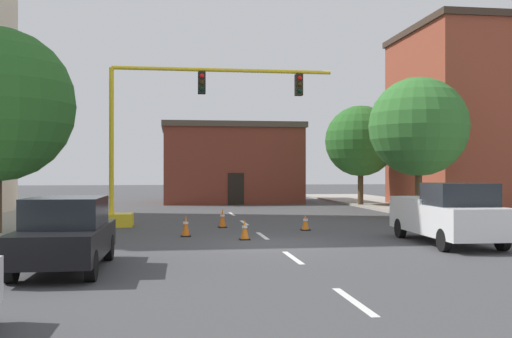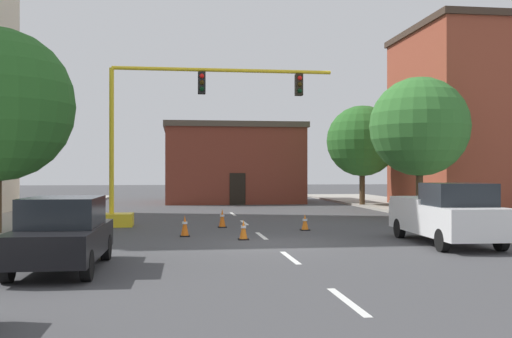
{
  "view_description": "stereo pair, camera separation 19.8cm",
  "coord_description": "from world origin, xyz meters",
  "px_view_note": "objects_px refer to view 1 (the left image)",
  "views": [
    {
      "loc": [
        -3.29,
        -19.01,
        2.38
      ],
      "look_at": [
        0.41,
        7.05,
        2.45
      ],
      "focal_mm": 42.0,
      "sensor_mm": 36.0,
      "label": 1
    },
    {
      "loc": [
        -3.1,
        -19.04,
        2.38
      ],
      "look_at": [
        0.41,
        7.05,
        2.45
      ],
      "focal_mm": 42.0,
      "sensor_mm": 36.0,
      "label": 2
    }
  ],
  "objects_px": {
    "pickup_truck_white": "(448,214)",
    "traffic_cone_roadside_a": "(186,226)",
    "traffic_signal_gantry": "(145,172)",
    "tree_right_far": "(361,141)",
    "traffic_cone_roadside_b": "(245,230)",
    "sedan_black_mid_left": "(66,233)",
    "tree_right_mid": "(418,127)",
    "traffic_cone_roadside_c": "(305,222)",
    "traffic_cone_roadside_d": "(222,218)"
  },
  "relations": [
    {
      "from": "traffic_signal_gantry",
      "to": "traffic_cone_roadside_a",
      "type": "distance_m",
      "value": 4.97
    },
    {
      "from": "traffic_signal_gantry",
      "to": "traffic_cone_roadside_d",
      "type": "xyz_separation_m",
      "value": [
        3.21,
        -1.05,
        -1.94
      ]
    },
    {
      "from": "tree_right_far",
      "to": "traffic_cone_roadside_a",
      "type": "height_order",
      "value": "tree_right_far"
    },
    {
      "from": "pickup_truck_white",
      "to": "traffic_cone_roadside_c",
      "type": "bearing_deg",
      "value": 125.75
    },
    {
      "from": "sedan_black_mid_left",
      "to": "traffic_cone_roadside_b",
      "type": "xyz_separation_m",
      "value": [
        4.99,
        5.6,
        -0.55
      ]
    },
    {
      "from": "tree_right_far",
      "to": "pickup_truck_white",
      "type": "xyz_separation_m",
      "value": [
        -3.5,
        -19.77,
        -3.35
      ]
    },
    {
      "from": "traffic_cone_roadside_a",
      "to": "traffic_cone_roadside_c",
      "type": "relative_size",
      "value": 1.2
    },
    {
      "from": "traffic_signal_gantry",
      "to": "traffic_cone_roadside_a",
      "type": "xyz_separation_m",
      "value": [
        1.61,
        -4.28,
        -1.95
      ]
    },
    {
      "from": "traffic_cone_roadside_d",
      "to": "tree_right_mid",
      "type": "bearing_deg",
      "value": 22.2
    },
    {
      "from": "tree_right_mid",
      "to": "traffic_cone_roadside_c",
      "type": "height_order",
      "value": "tree_right_mid"
    },
    {
      "from": "traffic_signal_gantry",
      "to": "traffic_cone_roadside_b",
      "type": "relative_size",
      "value": 15.15
    },
    {
      "from": "sedan_black_mid_left",
      "to": "pickup_truck_white",
      "type": "bearing_deg",
      "value": 17.2
    },
    {
      "from": "traffic_signal_gantry",
      "to": "tree_right_mid",
      "type": "height_order",
      "value": "tree_right_mid"
    },
    {
      "from": "tree_right_far",
      "to": "pickup_truck_white",
      "type": "height_order",
      "value": "tree_right_far"
    },
    {
      "from": "tree_right_mid",
      "to": "traffic_cone_roadside_c",
      "type": "bearing_deg",
      "value": -140.93
    },
    {
      "from": "pickup_truck_white",
      "to": "traffic_cone_roadside_d",
      "type": "distance_m",
      "value": 9.47
    },
    {
      "from": "traffic_cone_roadside_a",
      "to": "pickup_truck_white",
      "type": "bearing_deg",
      "value": -22.05
    },
    {
      "from": "pickup_truck_white",
      "to": "traffic_cone_roadside_d",
      "type": "height_order",
      "value": "pickup_truck_white"
    },
    {
      "from": "tree_right_far",
      "to": "traffic_cone_roadside_b",
      "type": "bearing_deg",
      "value": -119.17
    },
    {
      "from": "sedan_black_mid_left",
      "to": "traffic_cone_roadside_b",
      "type": "height_order",
      "value": "sedan_black_mid_left"
    },
    {
      "from": "traffic_cone_roadside_b",
      "to": "pickup_truck_white",
      "type": "bearing_deg",
      "value": -18.11
    },
    {
      "from": "tree_right_far",
      "to": "tree_right_mid",
      "type": "distance_m",
      "value": 8.9
    },
    {
      "from": "traffic_cone_roadside_b",
      "to": "traffic_cone_roadside_d",
      "type": "bearing_deg",
      "value": 94.77
    },
    {
      "from": "traffic_signal_gantry",
      "to": "tree_right_mid",
      "type": "bearing_deg",
      "value": 13.24
    },
    {
      "from": "traffic_cone_roadside_a",
      "to": "traffic_cone_roadside_b",
      "type": "distance_m",
      "value": 2.37
    },
    {
      "from": "traffic_signal_gantry",
      "to": "traffic_cone_roadside_d",
      "type": "bearing_deg",
      "value": -18.07
    },
    {
      "from": "traffic_signal_gantry",
      "to": "sedan_black_mid_left",
      "type": "relative_size",
      "value": 2.3
    },
    {
      "from": "sedan_black_mid_left",
      "to": "tree_right_mid",
      "type": "bearing_deg",
      "value": 43.72
    },
    {
      "from": "traffic_cone_roadside_d",
      "to": "tree_right_far",
      "type": "bearing_deg",
      "value": 52.07
    },
    {
      "from": "tree_right_mid",
      "to": "pickup_truck_white",
      "type": "xyz_separation_m",
      "value": [
        -3.69,
        -10.88,
        -3.64
      ]
    },
    {
      "from": "traffic_cone_roadside_c",
      "to": "traffic_cone_roadside_d",
      "type": "height_order",
      "value": "traffic_cone_roadside_d"
    },
    {
      "from": "traffic_cone_roadside_a",
      "to": "traffic_signal_gantry",
      "type": "bearing_deg",
      "value": 110.63
    },
    {
      "from": "traffic_cone_roadside_d",
      "to": "pickup_truck_white",
      "type": "bearing_deg",
      "value": -44.44
    },
    {
      "from": "pickup_truck_white",
      "to": "traffic_cone_roadside_b",
      "type": "distance_m",
      "value": 6.73
    },
    {
      "from": "pickup_truck_white",
      "to": "traffic_cone_roadside_c",
      "type": "relative_size",
      "value": 8.46
    },
    {
      "from": "pickup_truck_white",
      "to": "traffic_cone_roadside_a",
      "type": "distance_m",
      "value": 9.03
    },
    {
      "from": "sedan_black_mid_left",
      "to": "traffic_cone_roadside_c",
      "type": "relative_size",
      "value": 7.02
    },
    {
      "from": "tree_right_mid",
      "to": "sedan_black_mid_left",
      "type": "distance_m",
      "value": 21.16
    },
    {
      "from": "pickup_truck_white",
      "to": "tree_right_far",
      "type": "bearing_deg",
      "value": 79.95
    },
    {
      "from": "tree_right_mid",
      "to": "sedan_black_mid_left",
      "type": "xyz_separation_m",
      "value": [
        -15.05,
        -14.39,
        -3.73
      ]
    },
    {
      "from": "traffic_signal_gantry",
      "to": "traffic_cone_roadside_a",
      "type": "relative_size",
      "value": 13.51
    },
    {
      "from": "tree_right_mid",
      "to": "traffic_cone_roadside_b",
      "type": "distance_m",
      "value": 14.03
    },
    {
      "from": "pickup_truck_white",
      "to": "traffic_cone_roadside_b",
      "type": "bearing_deg",
      "value": 161.89
    },
    {
      "from": "traffic_cone_roadside_a",
      "to": "sedan_black_mid_left",
      "type": "bearing_deg",
      "value": -113.61
    },
    {
      "from": "traffic_cone_roadside_b",
      "to": "traffic_cone_roadside_c",
      "type": "xyz_separation_m",
      "value": [
        2.79,
        2.89,
        -0.02
      ]
    },
    {
      "from": "tree_right_mid",
      "to": "pickup_truck_white",
      "type": "height_order",
      "value": "tree_right_mid"
    },
    {
      "from": "tree_right_far",
      "to": "traffic_cone_roadside_b",
      "type": "distance_m",
      "value": 20.65
    },
    {
      "from": "tree_right_far",
      "to": "tree_right_mid",
      "type": "height_order",
      "value": "tree_right_mid"
    },
    {
      "from": "pickup_truck_white",
      "to": "traffic_cone_roadside_a",
      "type": "height_order",
      "value": "pickup_truck_white"
    },
    {
      "from": "traffic_cone_roadside_b",
      "to": "traffic_cone_roadside_c",
      "type": "distance_m",
      "value": 4.02
    }
  ]
}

